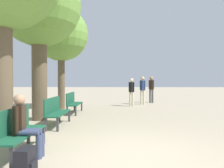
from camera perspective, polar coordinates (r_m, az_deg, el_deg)
name	(u,v)px	position (r m, az deg, el deg)	size (l,w,h in m)	color
ground_plane	(130,157)	(4.35, 4.67, -18.49)	(80.00, 80.00, 0.00)	tan
bench_row_0	(17,129)	(4.70, -23.64, -10.65)	(0.44, 1.58, 0.90)	#195138
bench_row_1	(56,110)	(7.16, -14.53, -6.56)	(0.44, 1.58, 0.90)	#195138
bench_row_2	(73,102)	(9.73, -10.21, -4.53)	(0.44, 1.58, 0.90)	#195138
tree_row_1	(39,7)	(8.77, -18.52, 18.63)	(3.04, 3.04, 5.72)	brown
tree_row_2	(61,35)	(11.54, -13.14, 12.35)	(2.70, 2.70, 5.11)	brown
person_seated	(25,124)	(4.47, -21.74, -9.59)	(0.55, 0.31, 1.19)	#384260
backpack	(26,163)	(3.67, -21.64, -18.72)	(0.25, 0.34, 0.44)	black
pedestrian_near	(143,88)	(13.07, 7.98, -1.16)	(0.34, 0.29, 1.66)	beige
pedestrian_mid	(151,88)	(14.07, 10.24, -0.95)	(0.34, 0.27, 1.68)	#4C4C4C
pedestrian_far	(131,90)	(12.06, 5.11, -1.63)	(0.31, 0.28, 1.55)	beige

